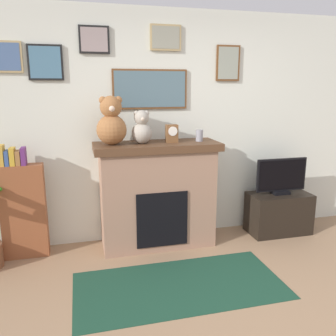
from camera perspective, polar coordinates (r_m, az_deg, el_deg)
The scene contains 10 objects.
back_wall at distance 4.17m, azimuth 1.38°, elevation 6.73°, with size 5.20×0.15×2.60m.
fireplace at distance 3.95m, azimuth -1.77°, elevation -4.22°, with size 1.36×0.55×1.17m.
bookshelf at distance 3.97m, azimuth -22.39°, elevation -5.97°, with size 0.45×0.16×1.20m.
tv_stand at distance 4.57m, azimuth 17.43°, elevation -6.96°, with size 0.74×0.40×0.50m, color black.
television at distance 4.44m, azimuth 17.84°, elevation -1.36°, with size 0.64×0.14×0.44m.
area_rug at distance 3.38m, azimuth 1.89°, elevation -18.41°, with size 1.89×0.91×0.01m, color #1A402D.
candle_jar at distance 3.92m, azimuth 5.09°, elevation 5.25°, with size 0.08×0.08×0.13m, color gray.
mantel_clock at distance 3.83m, azimuth 0.61°, elevation 5.60°, with size 0.13×0.09×0.19m.
teddy_bear_grey at distance 3.70m, azimuth -9.14°, elevation 7.20°, with size 0.31×0.31×0.50m.
teddy_bear_tan at distance 3.75m, azimuth -4.27°, elevation 6.36°, with size 0.22×0.22×0.35m.
Camera 1 is at (-1.13, -1.99, 1.77)m, focal length 37.69 mm.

